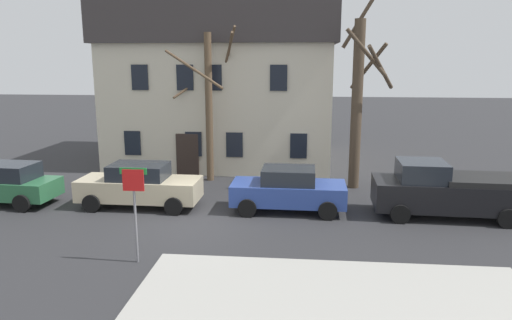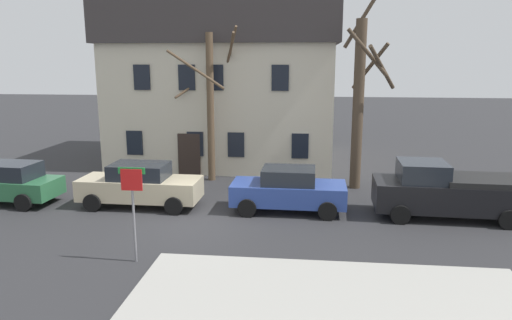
{
  "view_description": "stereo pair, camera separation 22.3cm",
  "coord_description": "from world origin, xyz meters",
  "views": [
    {
      "loc": [
        3.68,
        -15.27,
        5.59
      ],
      "look_at": [
        2.06,
        1.48,
        2.03
      ],
      "focal_mm": 33.08,
      "sensor_mm": 36.0,
      "label": 1
    },
    {
      "loc": [
        3.9,
        -15.25,
        5.59
      ],
      "look_at": [
        2.06,
        1.48,
        2.03
      ],
      "focal_mm": 33.08,
      "sensor_mm": 36.0,
      "label": 2
    }
  ],
  "objects": [
    {
      "name": "ground_plane",
      "position": [
        0.0,
        0.0,
        0.0
      ],
      "size": [
        120.0,
        120.0,
        0.0
      ],
      "primitive_type": "plane",
      "color": "#2D2D30"
    },
    {
      "name": "building_main",
      "position": [
        -0.64,
        11.25,
        4.39
      ],
      "size": [
        11.98,
        9.05,
        8.61
      ],
      "color": "beige",
      "rests_on": "ground_plane"
    },
    {
      "name": "tree_bare_near",
      "position": [
        -0.57,
        6.25,
        3.76
      ],
      "size": [
        3.19,
        3.56,
        7.1
      ],
      "color": "brown",
      "rests_on": "ground_plane"
    },
    {
      "name": "tree_bare_mid",
      "position": [
        6.13,
        5.56,
        4.0
      ],
      "size": [
        2.26,
        2.81,
        8.49
      ],
      "color": "#4C3D2D",
      "rests_on": "ground_plane"
    },
    {
      "name": "car_green_wagon",
      "position": [
        -8.22,
        1.69,
        0.86
      ],
      "size": [
        4.78,
        2.13,
        1.64
      ],
      "color": "#2D6B42",
      "rests_on": "ground_plane"
    },
    {
      "name": "car_beige_sedan",
      "position": [
        -2.5,
        1.83,
        0.85
      ],
      "size": [
        4.68,
        1.99,
        1.71
      ],
      "color": "#C6B793",
      "rests_on": "ground_plane"
    },
    {
      "name": "car_blue_sedan",
      "position": [
        3.25,
        1.86,
        0.84
      ],
      "size": [
        4.29,
        2.04,
        1.67
      ],
      "color": "#2D4799",
      "rests_on": "ground_plane"
    },
    {
      "name": "pickup_truck_black",
      "position": [
        8.94,
        1.78,
        0.98
      ],
      "size": [
        5.28,
        2.42,
        2.03
      ],
      "color": "black",
      "rests_on": "ground_plane"
    },
    {
      "name": "street_sign_pole",
      "position": [
        -0.85,
        -3.2,
        1.92
      ],
      "size": [
        0.76,
        0.07,
        2.73
      ],
      "color": "slate",
      "rests_on": "ground_plane"
    },
    {
      "name": "bicycle_leaning",
      "position": [
        -3.02,
        4.66,
        0.37
      ],
      "size": [
        1.75,
        0.19,
        1.03
      ],
      "color": "black",
      "rests_on": "ground_plane"
    }
  ]
}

